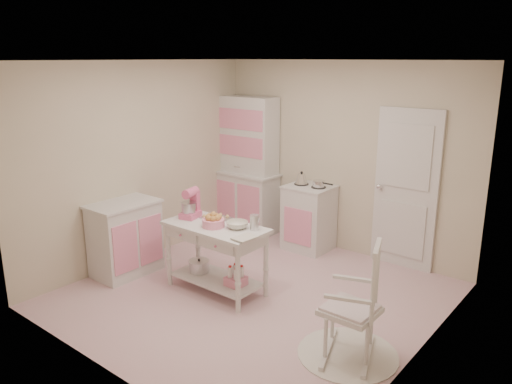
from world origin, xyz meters
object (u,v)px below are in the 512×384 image
at_px(base_cabinet, 125,238).
at_px(stand_mixer, 190,204).
at_px(work_table, 216,258).
at_px(bread_basket, 213,223).
at_px(rocking_chair, 351,300).
at_px(stove, 309,217).
at_px(hutch, 245,165).

xyz_separation_m(base_cabinet, stand_mixer, (0.79, 0.37, 0.51)).
bearing_deg(work_table, bread_basket, -68.20).
height_order(base_cabinet, rocking_chair, rocking_chair).
bearing_deg(stove, hutch, 177.61).
relative_size(hutch, rocking_chair, 1.89).
bearing_deg(hutch, work_table, -59.19).
distance_m(base_cabinet, rocking_chair, 3.05).
bearing_deg(stove, rocking_chair, -49.02).
distance_m(work_table, bread_basket, 0.45).
bearing_deg(base_cabinet, hutch, 86.90).
bearing_deg(stove, stand_mixer, -106.53).
xyz_separation_m(base_cabinet, bread_basket, (1.23, 0.30, 0.39)).
height_order(stove, stand_mixer, stand_mixer).
bearing_deg(bread_basket, base_cabinet, -166.46).
height_order(stand_mixer, bread_basket, stand_mixer).
relative_size(base_cabinet, stand_mixer, 2.71).
xyz_separation_m(stove, work_table, (-0.10, -1.79, -0.06)).
height_order(rocking_chair, work_table, rocking_chair).
bearing_deg(base_cabinet, bread_basket, 13.54).
xyz_separation_m(rocking_chair, work_table, (-1.83, 0.20, -0.15)).
bearing_deg(bread_basket, rocking_chair, -4.86).
distance_m(hutch, work_table, 2.23).
xyz_separation_m(hutch, base_cabinet, (-0.12, -2.18, -0.58)).
bearing_deg(hutch, base_cabinet, -93.10).
height_order(base_cabinet, stand_mixer, stand_mixer).
xyz_separation_m(work_table, stand_mixer, (-0.42, 0.02, 0.57)).
distance_m(rocking_chair, bread_basket, 1.84).
relative_size(base_cabinet, bread_basket, 3.68).
relative_size(stove, rocking_chair, 0.84).
height_order(base_cabinet, bread_basket, base_cabinet).
height_order(stove, rocking_chair, rocking_chair).
bearing_deg(stand_mixer, stove, 59.45).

